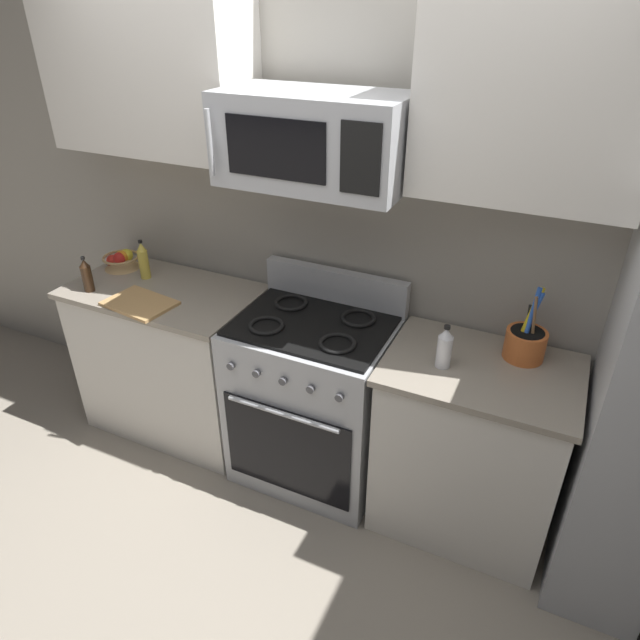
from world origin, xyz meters
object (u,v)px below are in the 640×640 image
Objects in this scene: utensil_crock at (525,342)px; bottle_oil at (143,261)px; range_oven at (314,398)px; microwave at (314,140)px; bottle_vinegar at (445,348)px; cutting_board at (140,303)px; apple_loose at (113,261)px; bottle_soy at (87,275)px; fruit_basket at (122,260)px.

utensil_crock is 2.01m from bottle_oil.
range_oven is 3.27× the size of utensil_crock.
bottle_vinegar is at bearing -7.81° from microwave.
range_oven is at bearing 11.81° from cutting_board.
bottle_vinegar is (1.71, -0.14, -0.01)m from bottle_oil.
apple_loose is 0.31m from bottle_soy.
utensil_crock is 2.20m from bottle_soy.
bottle_oil is at bearing 177.27° from microwave.
bottle_oil is at bearing 175.91° from range_oven.
utensil_crock is 0.97× the size of cutting_board.
bottle_oil is (-1.07, 0.05, -0.76)m from microwave.
microwave is 3.49× the size of bottle_oil.
fruit_basket is 0.94× the size of bottle_oil.
apple_loose is (-1.34, 0.11, 0.47)m from range_oven.
microwave is 10.67× the size of apple_loose.
microwave reaches higher than utensil_crock.
microwave is 1.47m from bottle_soy.
utensil_crock is 4.59× the size of apple_loose.
range_oven is at bearing 8.09° from bottle_soy.
cutting_board is (-1.83, -0.34, -0.07)m from utensil_crock.
apple_loose is at bearing -179.02° from utensil_crock.
cutting_board is at bearing -33.65° from apple_loose.
utensil_crock is (0.94, 0.13, -0.79)m from microwave.
fruit_basket is 1.93m from bottle_vinegar.
utensil_crock is 1.86m from cutting_board.
microwave reaches higher than bottle_vinegar.
bottle_oil reaches higher than apple_loose.
utensil_crock is (0.94, 0.15, 0.51)m from range_oven.
microwave is 1.31m from bottle_oil.
fruit_basket is at bearing 166.54° from bottle_oil.
range_oven is at bearing 174.45° from bottle_vinegar.
bottle_vinegar is at bearing -144.54° from utensil_crock.
bottle_vinegar is (0.64, -0.06, 0.53)m from range_oven.
utensil_crock reaches higher than bottle_vinegar.
bottle_soy is (-0.17, -0.25, -0.01)m from bottle_oil.
bottle_soy reaches higher than apple_loose.
range_oven is 0.83m from bottle_vinegar.
bottle_oil reaches higher than range_oven.
bottle_vinegar is at bearing -4.64° from bottle_oil.
utensil_crock is 1.70× the size of bottle_soy.
bottle_soy is (-2.18, -0.33, 0.01)m from utensil_crock.
bottle_oil is at bearing -13.46° from fruit_basket.
cutting_board is 0.36m from bottle_soy.
bottle_oil reaches higher than fruit_basket.
fruit_basket is (-1.28, 0.13, 0.48)m from range_oven.
utensil_crock is at bearing 2.11° from bottle_oil.
apple_loose is at bearing 175.22° from range_oven.
microwave is 3.96× the size of bottle_soy.
cutting_board is 1.73× the size of bottle_vinegar.
microwave is at bearing 9.25° from bottle_soy.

